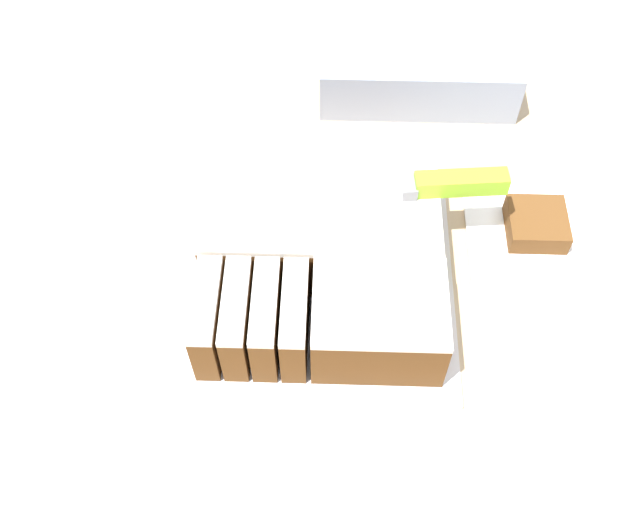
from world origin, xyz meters
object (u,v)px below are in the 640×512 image
(brownie, at_px, (536,224))
(knife, at_px, (427,186))
(cake_board, at_px, (320,278))
(storage_box, at_px, (417,51))
(cake, at_px, (323,254))

(brownie, bearing_deg, knife, -175.51)
(cake_board, distance_m, knife, 0.16)
(knife, bearing_deg, storage_box, -96.75)
(knife, distance_m, storage_box, 0.29)
(knife, height_order, storage_box, knife)
(cake, height_order, brownie, cake)
(cake_board, relative_size, cake, 1.16)
(cake_board, bearing_deg, knife, 28.20)
(cake_board, xyz_separation_m, storage_box, (0.12, 0.35, 0.03))
(knife, relative_size, brownie, 4.44)
(knife, bearing_deg, brownie, 179.38)
(brownie, xyz_separation_m, storage_box, (-0.13, 0.28, 0.02))
(cake, relative_size, brownie, 3.91)
(cake_board, relative_size, storage_box, 1.18)
(cake, xyz_separation_m, storage_box, (0.12, 0.35, -0.01))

